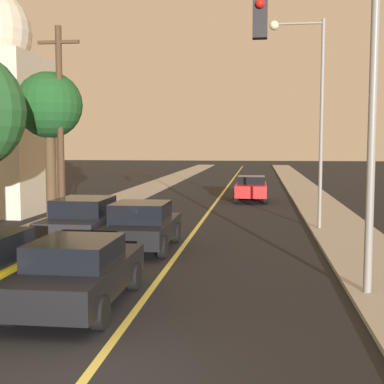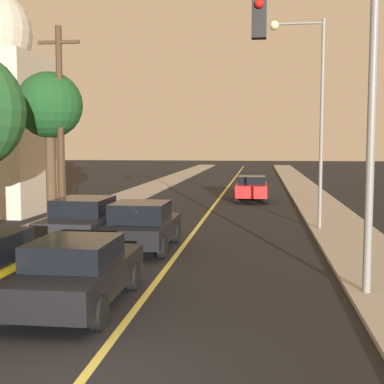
% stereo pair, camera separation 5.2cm
% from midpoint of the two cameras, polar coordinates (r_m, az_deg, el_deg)
% --- Properties ---
extents(road_surface, '(8.91, 80.00, 0.01)m').
position_cam_midpoint_polar(road_surface, '(43.13, 4.00, 0.67)').
color(road_surface, black).
rests_on(road_surface, ground).
extents(sidewalk_left, '(2.50, 80.00, 0.12)m').
position_cam_midpoint_polar(sidewalk_left, '(43.83, -3.47, 0.82)').
color(sidewalk_left, '#9E998E').
rests_on(sidewalk_left, ground).
extents(sidewalk_right, '(2.50, 80.00, 0.12)m').
position_cam_midpoint_polar(sidewalk_right, '(43.18, 11.58, 0.66)').
color(sidewalk_right, '#9E998E').
rests_on(sidewalk_right, ground).
extents(car_near_lane_front, '(1.95, 4.34, 1.43)m').
position_cam_midpoint_polar(car_near_lane_front, '(11.45, -12.03, -8.30)').
color(car_near_lane_front, black).
rests_on(car_near_lane_front, ground).
extents(car_near_lane_second, '(2.04, 4.17, 1.53)m').
position_cam_midpoint_polar(car_near_lane_second, '(17.16, -5.33, -3.56)').
color(car_near_lane_second, black).
rests_on(car_near_lane_second, ground).
extents(car_outer_lane_second, '(1.98, 4.60, 1.62)m').
position_cam_midpoint_polar(car_outer_lane_second, '(17.98, -11.23, -3.14)').
color(car_outer_lane_second, black).
rests_on(car_outer_lane_second, ground).
extents(car_far_oncoming, '(1.91, 4.14, 1.47)m').
position_cam_midpoint_polar(car_far_oncoming, '(31.62, 6.43, 0.43)').
color(car_far_oncoming, red).
rests_on(car_far_oncoming, ground).
extents(traffic_signal_mast, '(4.48, 0.42, 6.85)m').
position_cam_midpoint_polar(traffic_signal_mast, '(12.09, 14.35, 11.24)').
color(traffic_signal_mast, slate).
rests_on(traffic_signal_mast, ground).
extents(streetlamp_right, '(2.09, 0.36, 7.95)m').
position_cam_midpoint_polar(streetlamp_right, '(21.18, 12.54, 9.88)').
color(streetlamp_right, slate).
rests_on(streetlamp_right, ground).
extents(utility_pole_left, '(1.60, 0.24, 7.66)m').
position_cam_midpoint_polar(utility_pole_left, '(21.03, -13.80, 7.00)').
color(utility_pole_left, '#422D1E').
rests_on(utility_pole_left, ground).
extents(tree_left_far, '(2.58, 2.58, 6.06)m').
position_cam_midpoint_polar(tree_left_far, '(21.77, -14.90, 8.71)').
color(tree_left_far, '#4C3823').
rests_on(tree_left_far, ground).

